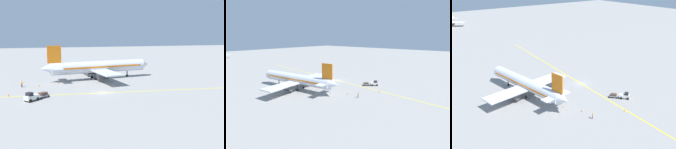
{
  "view_description": "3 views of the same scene",
  "coord_description": "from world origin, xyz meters",
  "views": [
    {
      "loc": [
        59.47,
        -14.35,
        14.26
      ],
      "look_at": [
        0.92,
        2.12,
        4.52
      ],
      "focal_mm": 42.0,
      "sensor_mm": 36.0,
      "label": 1
    },
    {
      "loc": [
        -56.64,
        -48.19,
        19.23
      ],
      "look_at": [
        -3.41,
        -3.05,
        3.72
      ],
      "focal_mm": 28.0,
      "sensor_mm": 36.0,
      "label": 2
    },
    {
      "loc": [
        -53.39,
        -61.81,
        35.54
      ],
      "look_at": [
        -5.51,
        2.42,
        3.92
      ],
      "focal_mm": 42.0,
      "sensor_mm": 36.0,
      "label": 3
    }
  ],
  "objects": [
    {
      "name": "baggage_tug_white",
      "position": [
        3.31,
        -16.2,
        0.9
      ],
      "size": [
        3.13,
        3.23,
        2.11
      ],
      "color": "white",
      "rests_on": "ground"
    },
    {
      "name": "ground_crew_worker",
      "position": [
        -12.24,
        -18.95,
        0.91
      ],
      "size": [
        0.43,
        0.45,
        1.68
      ],
      "color": "#23232D",
      "rests_on": "ground"
    },
    {
      "name": "baggage_cart_trailing",
      "position": [
        1.1,
        -13.76,
        0.76
      ],
      "size": [
        2.78,
        2.87,
        1.24
      ],
      "color": "gray",
      "rests_on": "ground"
    },
    {
      "name": "traffic_cone_near_nose",
      "position": [
        -2.59,
        -21.32,
        0.28
      ],
      "size": [
        0.32,
        0.32,
        0.55
      ],
      "primitive_type": "cone",
      "color": "orange",
      "rests_on": "ground"
    },
    {
      "name": "traffic_cone_mid_apron",
      "position": [
        -18.87,
        -5.25,
        0.28
      ],
      "size": [
        0.32,
        0.32,
        0.55
      ],
      "primitive_type": "cone",
      "color": "orange",
      "rests_on": "ground"
    },
    {
      "name": "airplane_at_gate",
      "position": [
        -19.06,
        3.35,
        3.71
      ],
      "size": [
        28.46,
        35.49,
        10.6
      ],
      "color": "silver",
      "rests_on": "ground"
    },
    {
      "name": "traffic_cone_by_wingtip",
      "position": [
        -12.17,
        -14.63,
        0.28
      ],
      "size": [
        0.32,
        0.32,
        0.55
      ],
      "primitive_type": "cone",
      "color": "orange",
      "rests_on": "ground"
    },
    {
      "name": "traffic_cone_far_edge",
      "position": [
        -14.83,
        -9.33,
        0.28
      ],
      "size": [
        0.32,
        0.32,
        0.55
      ],
      "primitive_type": "cone",
      "color": "orange",
      "rests_on": "ground"
    },
    {
      "name": "apron_yellow_centreline",
      "position": [
        0.0,
        0.0,
        0.0
      ],
      "size": [
        11.24,
        119.54,
        0.01
      ],
      "primitive_type": "cube",
      "rotation": [
        0.0,
        0.0,
        -0.09
      ],
      "color": "yellow",
      "rests_on": "ground"
    },
    {
      "name": "ground_plane",
      "position": [
        0.0,
        0.0,
        0.0
      ],
      "size": [
        400.0,
        400.0,
        0.0
      ],
      "primitive_type": "plane",
      "color": "gray"
    }
  ]
}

